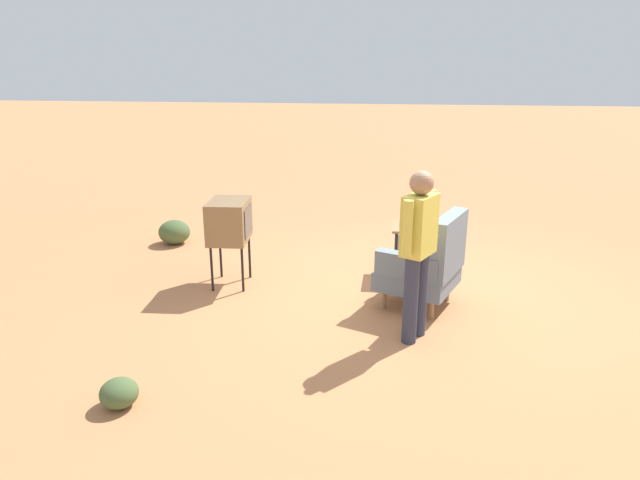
% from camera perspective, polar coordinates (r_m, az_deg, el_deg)
% --- Properties ---
extents(ground_plane, '(60.00, 60.00, 0.00)m').
position_cam_1_polar(ground_plane, '(6.52, 10.33, -5.70)').
color(ground_plane, '#C17A4C').
extents(armchair, '(1.00, 1.01, 1.06)m').
position_cam_1_polar(armchair, '(6.10, 10.85, -2.36)').
color(armchair, '#937047').
rests_on(armchair, ground).
extents(side_table, '(0.56, 0.56, 0.64)m').
position_cam_1_polar(side_table, '(7.00, 9.63, 0.70)').
color(side_table, black).
rests_on(side_table, ground).
extents(tv_on_stand, '(0.63, 0.49, 1.03)m').
position_cam_1_polar(tv_on_stand, '(6.60, -9.21, 1.88)').
color(tv_on_stand, black).
rests_on(tv_on_stand, ground).
extents(person_standing, '(0.52, 0.36, 1.64)m').
position_cam_1_polar(person_standing, '(5.23, 9.96, -0.61)').
color(person_standing, '#2D3347').
rests_on(person_standing, ground).
extents(bottle_short_clear, '(0.06, 0.06, 0.20)m').
position_cam_1_polar(bottle_short_clear, '(7.13, 10.96, 2.58)').
color(bottle_short_clear, silver).
rests_on(bottle_short_clear, side_table).
extents(soda_can_blue, '(0.07, 0.07, 0.12)m').
position_cam_1_polar(soda_can_blue, '(6.87, 9.25, 1.77)').
color(soda_can_blue, blue).
rests_on(soda_can_blue, side_table).
extents(bottle_wine_green, '(0.07, 0.07, 0.32)m').
position_cam_1_polar(bottle_wine_green, '(7.11, 9.74, 3.11)').
color(bottle_wine_green, '#1E5623').
rests_on(bottle_wine_green, side_table).
extents(flower_vase, '(0.15, 0.10, 0.27)m').
position_cam_1_polar(flower_vase, '(6.82, 11.65, 2.26)').
color(flower_vase, silver).
rests_on(flower_vase, side_table).
extents(shrub_near, '(0.30, 0.30, 0.23)m').
position_cam_1_polar(shrub_near, '(4.75, -19.77, -14.44)').
color(shrub_near, '#475B33').
rests_on(shrub_near, ground).
extents(shrub_mid, '(0.45, 0.45, 0.35)m').
position_cam_1_polar(shrub_mid, '(8.47, -14.60, 0.80)').
color(shrub_mid, '#475B33').
rests_on(shrub_mid, ground).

